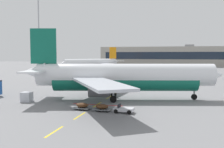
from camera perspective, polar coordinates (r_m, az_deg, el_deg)
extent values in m
cube|color=yellow|center=(27.23, -12.64, -12.35)|extent=(0.24, 4.00, 0.01)
cube|color=yellow|center=(33.43, -7.14, -9.14)|extent=(0.24, 4.00, 0.01)
cube|color=yellow|center=(40.33, -3.25, -6.78)|extent=(0.24, 4.00, 0.01)
cube|color=yellow|center=(47.24, -0.58, -5.13)|extent=(0.24, 4.00, 0.01)
cube|color=yellow|center=(54.08, 1.35, -3.92)|extent=(0.24, 4.00, 0.01)
cube|color=yellow|center=(60.71, 2.79, -3.02)|extent=(0.24, 4.00, 0.01)
cube|color=yellow|center=(67.62, 3.97, -2.27)|extent=(0.24, 4.00, 0.01)
cube|color=yellow|center=(73.16, 4.76, -1.77)|extent=(0.24, 4.00, 0.01)
cube|color=yellow|center=(78.86, 5.45, -1.33)|extent=(0.24, 4.00, 0.01)
cube|color=yellow|center=(84.48, 6.04, -0.96)|extent=(0.24, 4.00, 0.01)
cube|color=yellow|center=(90.38, 6.58, -0.62)|extent=(0.24, 4.00, 0.01)
cube|color=yellow|center=(95.84, 7.02, -0.34)|extent=(0.24, 4.00, 0.01)
cube|color=yellow|center=(103.11, 7.53, -0.02)|extent=(0.24, 4.00, 0.01)
cube|color=#B21414|center=(40.23, -3.29, -6.80)|extent=(8.00, 0.40, 0.01)
cylinder|color=white|center=(44.24, 2.92, -0.17)|extent=(30.16, 10.66, 3.80)
cylinder|color=#0F604C|center=(44.33, 2.91, -1.52)|extent=(24.64, 9.07, 3.50)
cone|color=white|center=(47.25, 21.48, -0.18)|extent=(4.27, 4.43, 3.72)
cone|color=white|center=(46.37, -16.92, 0.44)|extent=(4.83, 4.11, 3.23)
cube|color=#192333|center=(46.85, 20.30, 0.63)|extent=(2.22, 3.14, 0.60)
cube|color=#0F604C|center=(45.79, -14.95, 5.98)|extent=(4.36, 1.37, 6.00)
cube|color=white|center=(49.12, -14.63, 1.03)|extent=(4.59, 6.97, 0.24)
cube|color=white|center=(42.99, -16.89, 0.53)|extent=(4.59, 6.97, 0.24)
cube|color=#B7BCC6|center=(52.77, -1.74, 0.05)|extent=(6.52, 17.40, 0.36)
cube|color=#B7BCC6|center=(35.86, -2.94, -1.99)|extent=(13.22, 16.90, 0.36)
cylinder|color=#4C4F54|center=(49.92, -2.06, -1.87)|extent=(3.60, 2.78, 2.10)
cylinder|color=black|center=(49.87, -0.22, -1.88)|extent=(0.53, 1.76, 1.79)
cylinder|color=#4C4F54|center=(39.02, -2.87, -3.62)|extent=(3.60, 2.78, 2.10)
cylinder|color=black|center=(38.96, -0.51, -3.63)|extent=(0.53, 1.76, 1.79)
cylinder|color=gray|center=(46.48, 17.75, -3.22)|extent=(0.28, 0.28, 2.67)
cylinder|color=black|center=(46.67, 17.72, -4.84)|extent=(1.03, 0.50, 0.99)
cylinder|color=gray|center=(47.04, 0.35, -2.89)|extent=(0.28, 0.28, 2.61)
cylinder|color=black|center=(47.57, 0.36, -4.40)|extent=(1.15, 0.60, 1.10)
cylinder|color=black|center=(46.88, 0.35, -4.53)|extent=(1.15, 0.60, 1.10)
cylinder|color=gray|center=(41.89, 0.30, -3.78)|extent=(0.28, 0.28, 2.61)
cylinder|color=black|center=(42.44, 0.30, -5.46)|extent=(1.15, 0.60, 1.10)
cylinder|color=black|center=(41.75, 0.29, -5.63)|extent=(1.15, 0.60, 1.10)
cylinder|color=white|center=(118.61, -4.63, 2.51)|extent=(19.31, 24.82, 3.54)
cylinder|color=orange|center=(118.64, -4.63, 2.04)|extent=(16.02, 20.42, 3.26)
cone|color=white|center=(111.09, -10.55, 2.33)|extent=(4.73, 4.68, 3.47)
cone|color=white|center=(127.65, 0.76, 2.85)|extent=(4.73, 4.94, 3.01)
cube|color=#192333|center=(111.55, -10.12, 2.66)|extent=(3.03, 2.77, 0.56)
cube|color=orange|center=(126.55, 0.20, 4.71)|extent=(2.67, 3.52, 5.59)
cube|color=white|center=(124.75, 1.31, 2.94)|extent=(6.58, 5.91, 0.22)
cube|color=white|center=(129.29, -0.43, 2.99)|extent=(6.58, 5.91, 0.22)
cube|color=#B7BCC6|center=(114.56, -0.82, 2.24)|extent=(12.73, 15.56, 0.34)
cube|color=#B7BCC6|center=(127.24, -5.33, 2.43)|extent=(16.47, 8.81, 0.34)
cylinder|color=#4C4F54|center=(116.88, -1.63, 1.61)|extent=(3.33, 3.57, 1.96)
cylinder|color=black|center=(115.96, -2.21, 1.59)|extent=(1.41, 1.07, 1.66)
cylinder|color=#4C4F54|center=(125.08, -4.55, 1.78)|extent=(3.33, 3.57, 1.96)
cylinder|color=black|center=(124.22, -5.11, 1.76)|extent=(1.41, 1.07, 1.66)
cylinder|color=gray|center=(112.66, -9.23, 1.20)|extent=(0.26, 0.26, 2.48)
cylinder|color=black|center=(112.73, -9.22, 0.57)|extent=(0.75, 0.90, 0.92)
cylinder|color=gray|center=(117.84, -3.20, 1.39)|extent=(0.26, 0.26, 2.43)
cylinder|color=black|center=(117.65, -3.10, 0.80)|extent=(0.87, 1.02, 1.03)
cylinder|color=black|center=(118.17, -3.29, 0.81)|extent=(0.87, 1.02, 1.03)
cylinder|color=gray|center=(121.75, -4.57, 1.48)|extent=(0.26, 0.26, 2.43)
cylinder|color=black|center=(121.56, -4.48, 0.90)|extent=(0.87, 1.02, 1.03)
cylinder|color=black|center=(122.09, -4.65, 0.92)|extent=(0.87, 1.02, 1.03)
cube|color=silver|center=(34.70, 2.64, -7.84)|extent=(2.70, 1.59, 0.44)
cube|color=black|center=(34.80, 1.60, -7.13)|extent=(0.20, 1.13, 0.56)
cylinder|color=black|center=(35.17, 4.39, -7.98)|extent=(0.57, 0.22, 0.56)
cylinder|color=black|center=(33.84, 3.81, -8.47)|extent=(0.57, 0.22, 0.56)
cylinder|color=black|center=(35.64, 1.53, -7.80)|extent=(0.57, 0.22, 0.56)
cylinder|color=black|center=(34.34, 0.84, -8.27)|extent=(0.57, 0.22, 0.56)
cube|color=slate|center=(35.69, -2.20, -7.79)|extent=(2.51, 1.68, 0.12)
ellipsoid|color=#4C2D19|center=(35.61, -2.20, -7.19)|extent=(1.91, 1.33, 0.64)
cylinder|color=black|center=(36.32, -1.82, -7.67)|extent=(0.45, 0.17, 0.44)
cylinder|color=black|center=(35.08, -2.59, -8.10)|extent=(0.45, 0.17, 0.44)
cube|color=slate|center=(36.83, -6.61, -7.43)|extent=(2.51, 1.68, 0.12)
ellipsoid|color=#4C2D19|center=(36.76, -6.61, -6.85)|extent=(1.91, 1.33, 0.64)
cylinder|color=black|center=(37.45, -6.16, -7.33)|extent=(0.45, 0.17, 0.44)
cylinder|color=black|center=(36.25, -7.06, -7.72)|extent=(0.45, 0.17, 0.44)
cube|color=#B7BCC6|center=(44.81, -18.37, -4.84)|extent=(1.74, 1.70, 1.60)
cube|color=silver|center=(44.81, -18.37, -4.84)|extent=(1.62, 0.19, 1.36)
cylinder|color=slate|center=(81.58, -15.69, -1.08)|extent=(0.70, 0.70, 0.60)
cylinder|color=#9EA0A5|center=(81.53, -15.90, 9.02)|extent=(0.36, 0.36, 29.33)
cube|color=#9E998E|center=(182.32, 12.45, 3.82)|extent=(90.01, 27.64, 12.87)
cube|color=#192333|center=(168.44, 12.31, 4.01)|extent=(82.81, 0.12, 4.63)
cube|color=gray|center=(182.50, 16.75, 6.01)|extent=(6.00, 5.00, 1.60)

